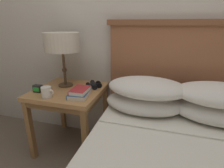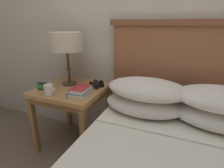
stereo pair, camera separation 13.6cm
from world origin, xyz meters
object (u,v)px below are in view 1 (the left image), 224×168
(nightstand, at_px, (70,97))
(table_lamp, at_px, (62,43))
(alarm_clock, at_px, (38,89))
(binoculars_pair, at_px, (94,85))
(coffee_mug, at_px, (47,92))
(book_on_nightstand, at_px, (80,94))
(book_stacked_on_top, at_px, (80,90))

(nightstand, distance_m, table_lamp, 0.47)
(alarm_clock, bearing_deg, table_lamp, 54.96)
(binoculars_pair, distance_m, coffee_mug, 0.41)
(table_lamp, distance_m, book_on_nightstand, 0.47)
(coffee_mug, bearing_deg, book_on_nightstand, 22.29)
(book_stacked_on_top, bearing_deg, book_on_nightstand, 133.85)
(book_stacked_on_top, xyz_separation_m, binoculars_pair, (0.03, 0.23, -0.03))
(table_lamp, height_order, alarm_clock, table_lamp)
(book_stacked_on_top, bearing_deg, table_lamp, 141.05)
(book_on_nightstand, bearing_deg, nightstand, 142.92)
(nightstand, height_order, alarm_clock, alarm_clock)
(book_stacked_on_top, height_order, alarm_clock, book_stacked_on_top)
(nightstand, bearing_deg, book_on_nightstand, -37.08)
(book_stacked_on_top, bearing_deg, nightstand, 142.53)
(nightstand, relative_size, alarm_clock, 8.43)
(coffee_mug, distance_m, alarm_clock, 0.16)
(binoculars_pair, bearing_deg, nightstand, -153.10)
(binoculars_pair, height_order, alarm_clock, alarm_clock)
(coffee_mug, xyz_separation_m, alarm_clock, (-0.14, 0.08, -0.01))
(nightstand, relative_size, coffee_mug, 5.73)
(table_lamp, bearing_deg, alarm_clock, -125.04)
(table_lamp, relative_size, alarm_clock, 6.80)
(book_on_nightstand, distance_m, coffee_mug, 0.25)
(nightstand, height_order, coffee_mug, coffee_mug)
(nightstand, height_order, table_lamp, table_lamp)
(nightstand, distance_m, book_stacked_on_top, 0.25)
(table_lamp, relative_size, coffee_mug, 4.62)
(book_stacked_on_top, xyz_separation_m, alarm_clock, (-0.38, -0.01, -0.02))
(book_on_nightstand, relative_size, book_stacked_on_top, 1.22)
(book_on_nightstand, height_order, book_stacked_on_top, book_stacked_on_top)
(book_stacked_on_top, relative_size, binoculars_pair, 1.10)
(alarm_clock, bearing_deg, coffee_mug, -28.11)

